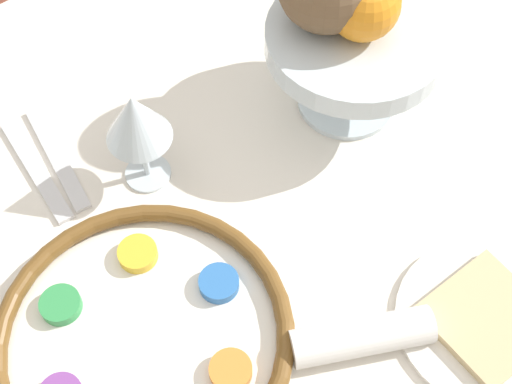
{
  "coord_description": "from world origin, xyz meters",
  "views": [
    {
      "loc": [
        -0.21,
        -0.33,
        1.49
      ],
      "look_at": [
        0.07,
        0.02,
        0.8
      ],
      "focal_mm": 50.0,
      "sensor_mm": 36.0,
      "label": 1
    }
  ],
  "objects_px": {
    "fruit_stand": "(355,47)",
    "bread_plate": "(487,321)",
    "seder_plate": "(144,338)",
    "wine_glass": "(136,120)",
    "orange_fruit": "(364,4)",
    "napkin_roll": "(362,337)"
  },
  "relations": [
    {
      "from": "fruit_stand",
      "to": "napkin_roll",
      "type": "distance_m",
      "value": 0.35
    },
    {
      "from": "wine_glass",
      "to": "orange_fruit",
      "type": "xyz_separation_m",
      "value": [
        0.27,
        -0.07,
        0.06
      ]
    },
    {
      "from": "seder_plate",
      "to": "fruit_stand",
      "type": "xyz_separation_m",
      "value": [
        0.4,
        0.11,
        0.09
      ]
    },
    {
      "from": "wine_glass",
      "to": "napkin_roll",
      "type": "height_order",
      "value": "wine_glass"
    },
    {
      "from": "seder_plate",
      "to": "orange_fruit",
      "type": "height_order",
      "value": "orange_fruit"
    },
    {
      "from": "orange_fruit",
      "to": "wine_glass",
      "type": "bearing_deg",
      "value": 165.63
    },
    {
      "from": "fruit_stand",
      "to": "bread_plate",
      "type": "bearing_deg",
      "value": -105.72
    },
    {
      "from": "wine_glass",
      "to": "bread_plate",
      "type": "xyz_separation_m",
      "value": [
        0.18,
        -0.39,
        -0.1
      ]
    },
    {
      "from": "orange_fruit",
      "to": "bread_plate",
      "type": "relative_size",
      "value": 0.43
    },
    {
      "from": "orange_fruit",
      "to": "seder_plate",
      "type": "bearing_deg",
      "value": -164.38
    },
    {
      "from": "seder_plate",
      "to": "bread_plate",
      "type": "bearing_deg",
      "value": -35.16
    },
    {
      "from": "seder_plate",
      "to": "wine_glass",
      "type": "distance_m",
      "value": 0.24
    },
    {
      "from": "seder_plate",
      "to": "fruit_stand",
      "type": "height_order",
      "value": "fruit_stand"
    },
    {
      "from": "fruit_stand",
      "to": "orange_fruit",
      "type": "xyz_separation_m",
      "value": [
        0.0,
        -0.0,
        0.07
      ]
    },
    {
      "from": "bread_plate",
      "to": "orange_fruit",
      "type": "bearing_deg",
      "value": 74.02
    },
    {
      "from": "seder_plate",
      "to": "bread_plate",
      "type": "distance_m",
      "value": 0.37
    },
    {
      "from": "wine_glass",
      "to": "fruit_stand",
      "type": "bearing_deg",
      "value": -14.0
    },
    {
      "from": "orange_fruit",
      "to": "napkin_roll",
      "type": "xyz_separation_m",
      "value": [
        -0.22,
        -0.26,
        -0.15
      ]
    },
    {
      "from": "bread_plate",
      "to": "napkin_roll",
      "type": "relative_size",
      "value": 1.29
    },
    {
      "from": "wine_glass",
      "to": "bread_plate",
      "type": "bearing_deg",
      "value": -65.64
    },
    {
      "from": "seder_plate",
      "to": "bread_plate",
      "type": "relative_size",
      "value": 1.63
    },
    {
      "from": "fruit_stand",
      "to": "bread_plate",
      "type": "relative_size",
      "value": 1.11
    }
  ]
}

